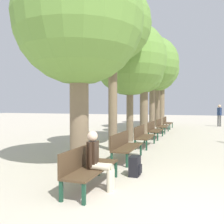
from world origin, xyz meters
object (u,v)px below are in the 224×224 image
object	(u,v)px
tree_row_1	(113,25)
tree_row_5	(157,72)
bench_row_4	(161,125)
bench_row_5	(167,122)
tree_row_4	(152,63)
bench_row_3	(154,129)
tree_row_0	(79,21)
bench_row_2	(143,135)
tree_row_2	(130,59)
bench_row_0	(88,164)
tree_row_3	(144,75)
bench_row_1	(125,145)
pedestrian_mid	(219,114)
person_seated	(97,158)
tree_row_6	(162,71)
backpack	(135,166)

from	to	relation	value
tree_row_1	tree_row_5	bearing A→B (deg)	90.00
bench_row_4	bench_row_5	size ratio (longest dim) A/B	1.00
tree_row_4	tree_row_5	xyz separation A→B (m)	(-0.00, 2.36, -0.34)
bench_row_3	tree_row_0	xyz separation A→B (m)	(-0.89, -6.86, 3.51)
bench_row_2	bench_row_5	xyz separation A→B (m)	(0.00, 8.24, 0.00)
tree_row_2	tree_row_0	bearing A→B (deg)	-90.00
bench_row_0	tree_row_3	xyz separation A→B (m)	(-0.89, 9.94, 3.02)
bench_row_1	bench_row_0	bearing A→B (deg)	-90.00
bench_row_0	bench_row_5	world-z (taller)	same
bench_row_3	pedestrian_mid	size ratio (longest dim) A/B	1.05
bench_row_4	tree_row_4	size ratio (longest dim) A/B	0.28
bench_row_1	pedestrian_mid	bearing A→B (deg)	75.17
bench_row_5	person_seated	distance (m)	13.79
bench_row_5	tree_row_2	xyz separation A→B (m)	(-0.89, -7.03, 3.42)
tree_row_3	tree_row_2	bearing A→B (deg)	-90.00
bench_row_5	tree_row_5	bearing A→B (deg)	123.71
bench_row_2	bench_row_4	bearing A→B (deg)	90.00
tree_row_3	tree_row_6	distance (m)	7.73
bench_row_4	tree_row_6	distance (m)	7.89
tree_row_5	backpack	xyz separation A→B (m)	(1.62, -13.92, -4.06)
bench_row_5	person_seated	xyz separation A→B (m)	(0.24, -13.79, 0.15)
bench_row_1	backpack	xyz separation A→B (m)	(0.73, -1.60, -0.25)
bench_row_0	tree_row_1	world-z (taller)	tree_row_1
pedestrian_mid	tree_row_6	bearing A→B (deg)	173.65
bench_row_5	tree_row_1	xyz separation A→B (m)	(-0.89, -9.53, 4.25)
bench_row_3	bench_row_4	bearing A→B (deg)	90.00
tree_row_6	backpack	bearing A→B (deg)	-84.35
tree_row_4	backpack	world-z (taller)	tree_row_4
bench_row_2	tree_row_4	size ratio (longest dim) A/B	0.28
tree_row_6	pedestrian_mid	xyz separation A→B (m)	(4.68, -0.52, -3.74)
bench_row_2	pedestrian_mid	size ratio (longest dim) A/B	1.05
bench_row_2	bench_row_3	xyz separation A→B (m)	(0.00, 2.75, 0.00)
bench_row_3	tree_row_2	xyz separation A→B (m)	(-0.89, -1.53, 3.42)
bench_row_5	tree_row_6	world-z (taller)	tree_row_6
tree_row_3	tree_row_0	bearing A→B (deg)	-90.00
bench_row_3	tree_row_6	distance (m)	10.30
bench_row_0	tree_row_2	xyz separation A→B (m)	(-0.89, 6.71, 3.42)
bench_row_4	tree_row_1	distance (m)	8.05
tree_row_0	tree_row_2	distance (m)	5.33
tree_row_2	bench_row_3	bearing A→B (deg)	59.87
bench_row_2	bench_row_0	bearing A→B (deg)	-90.00
bench_row_1	tree_row_1	world-z (taller)	tree_row_1
tree_row_1	tree_row_4	distance (m)	8.50
bench_row_3	tree_row_0	bearing A→B (deg)	-97.39
tree_row_3	person_seated	size ratio (longest dim) A/B	3.98
bench_row_5	pedestrian_mid	size ratio (longest dim) A/B	1.05
tree_row_6	bench_row_1	bearing A→B (deg)	-86.56
tree_row_2	tree_row_5	size ratio (longest dim) A/B	0.97
tree_row_5	backpack	world-z (taller)	tree_row_5
tree_row_1	bench_row_0	bearing A→B (deg)	-78.06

